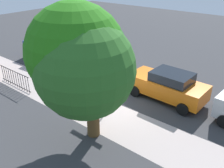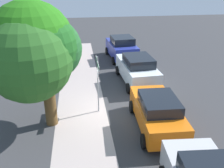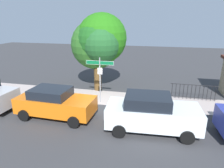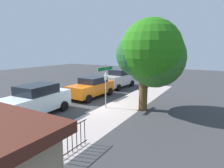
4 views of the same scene
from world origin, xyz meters
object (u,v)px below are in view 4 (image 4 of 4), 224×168
car_white (35,101)px  shade_tree (150,54)px  car_orange (92,87)px  street_sign (106,77)px  car_silver (119,78)px

car_white → shade_tree: bearing=124.2°
car_orange → car_white: (5.36, -0.28, 0.08)m
car_orange → street_sign: bearing=55.5°
shade_tree → car_white: shade_tree is taller
street_sign → shade_tree: size_ratio=0.52×
shade_tree → car_silver: size_ratio=1.39×
shade_tree → car_orange: shade_tree is taller
street_sign → car_orange: 3.46m
street_sign → car_orange: (-1.91, -2.57, -1.31)m
street_sign → car_silver: 7.34m
car_orange → shade_tree: bearing=80.5°
street_sign → car_silver: size_ratio=0.72×
shade_tree → car_orange: bearing=-101.5°
street_sign → car_orange: bearing=-126.5°
street_sign → shade_tree: bearing=106.9°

